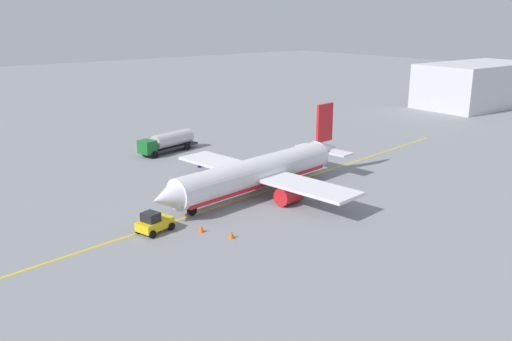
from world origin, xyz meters
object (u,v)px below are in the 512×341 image
safety_cone_wingtip (201,229)px  safety_cone_nose (232,235)px  fuel_tanker (168,142)px  refueling_worker (199,162)px  airplane (259,173)px  pushback_tug (154,223)px

safety_cone_wingtip → safety_cone_nose: bearing=114.5°
fuel_tanker → refueling_worker: size_ratio=6.38×
refueling_worker → safety_cone_wingtip: (13.14, 20.21, -0.46)m
refueling_worker → fuel_tanker: bearing=-95.7°
airplane → safety_cone_wingtip: size_ratio=43.81×
refueling_worker → safety_cone_nose: size_ratio=2.38×
safety_cone_nose → safety_cone_wingtip: size_ratio=0.99×
airplane → safety_cone_wingtip: bearing=25.3°
fuel_tanker → safety_cone_wingtip: 33.99m
refueling_worker → safety_cone_wingtip: 24.11m
fuel_tanker → pushback_tug: (17.88, 27.86, -0.72)m
airplane → refueling_worker: 14.51m
fuel_tanker → refueling_worker: 10.72m
pushback_tug → refueling_worker: size_ratio=2.33×
refueling_worker → safety_cone_nose: (11.70, 23.37, -0.46)m
airplane → pushback_tug: size_ratio=7.94×
fuel_tanker → safety_cone_nose: bearing=69.4°
refueling_worker → safety_cone_nose: refueling_worker is taller
fuel_tanker → pushback_tug: size_ratio=2.74×
fuel_tanker → safety_cone_wingtip: fuel_tanker is taller
airplane → fuel_tanker: (-1.87, -25.01, -0.89)m
pushback_tug → refueling_worker: bearing=-134.3°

